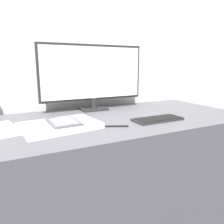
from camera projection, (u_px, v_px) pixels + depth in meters
The scene contains 7 objects.
wall_back at pixel (83, 40), 1.45m from camera, with size 3.60×0.05×2.40m.
desk at pixel (111, 182), 1.26m from camera, with size 1.52×0.69×0.76m.
monitor at pixel (94, 75), 1.35m from camera, with size 0.67×0.11×0.40m.
keyboard at pixel (157, 119), 1.13m from camera, with size 0.26×0.11×0.01m.
laptop at pixel (60, 126), 0.99m from camera, with size 0.36×0.27×0.03m.
ereader at pixel (64, 122), 0.98m from camera, with size 0.13×0.18×0.01m.
pen at pixel (112, 126), 1.02m from camera, with size 0.14×0.07×0.01m.
Camera 1 is at (-0.50, -0.87, 1.04)m, focal length 35.00 mm.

